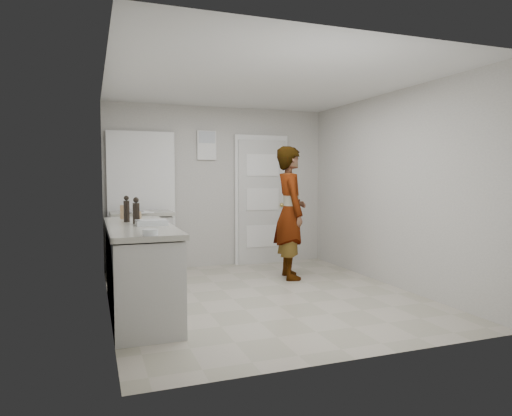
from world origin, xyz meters
name	(u,v)px	position (x,y,z in m)	size (l,w,h in m)	color
ground	(264,296)	(0.00, 0.00, 0.00)	(4.00, 4.00, 0.00)	#A6A18B
room_shell	(209,202)	(-0.17, 1.95, 1.02)	(4.00, 4.00, 4.00)	#AEABA4
main_counter	(140,273)	(-1.45, -0.20, 0.43)	(0.64, 1.96, 0.93)	beige
side_counter	(142,247)	(-1.25, 1.55, 0.43)	(0.84, 0.61, 0.93)	beige
person	(290,213)	(0.69, 0.80, 0.92)	(0.67, 0.44, 1.83)	silver
cake_mix_box	(125,212)	(-1.54, 0.51, 1.01)	(0.10, 0.04, 0.16)	olive
spice_jar	(139,215)	(-1.39, 0.47, 0.97)	(0.05, 0.05, 0.08)	#A2845C
oil_cruet_a	(136,211)	(-1.47, -0.10, 1.06)	(0.07, 0.07, 0.28)	black
oil_cruet_b	(127,209)	(-1.55, 0.12, 1.06)	(0.06, 0.06, 0.29)	black
baking_dish	(151,223)	(-1.34, -0.28, 0.95)	(0.31, 0.22, 0.05)	silver
egg_bowl	(150,232)	(-1.45, -1.10, 0.95)	(0.13, 0.13, 0.05)	silver
papers	(139,212)	(-1.29, 1.40, 0.93)	(0.27, 0.34, 0.01)	white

